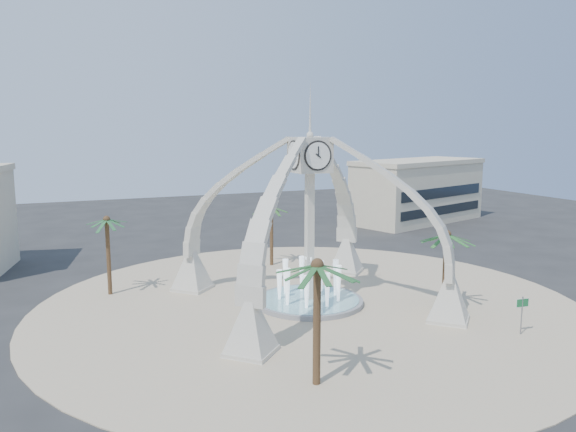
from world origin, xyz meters
name	(u,v)px	position (x,y,z in m)	size (l,w,h in m)	color
ground	(309,304)	(0.00, 0.00, 0.00)	(140.00, 140.00, 0.00)	#282828
plaza	(309,304)	(0.00, 0.00, 0.03)	(40.00, 40.00, 0.06)	tan
clock_tower	(310,218)	(0.00, 0.00, 6.49)	(17.94, 17.94, 16.30)	beige
fountain	(309,300)	(0.00, 0.00, 0.29)	(8.00, 8.00, 3.62)	gray
building_ne	(418,191)	(30.00, 28.00, 4.31)	(21.87, 14.17, 8.60)	beige
palm_east	(447,235)	(8.36, -4.97, 5.44)	(3.91, 3.91, 6.25)	brown
palm_west	(107,221)	(-13.33, 8.29, 5.89)	(3.85, 3.85, 6.65)	brown
palm_north	(271,208)	(1.81, 12.14, 5.56)	(3.61, 3.61, 6.31)	brown
palm_south	(317,267)	(-5.32, -12.11, 6.17)	(5.27, 5.27, 7.06)	brown
street_sign	(522,308)	(9.60, -10.96, 1.80)	(0.92, 0.14, 2.52)	slate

